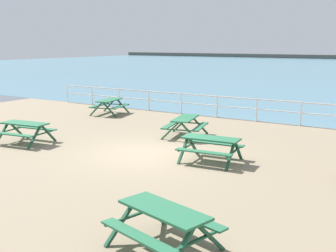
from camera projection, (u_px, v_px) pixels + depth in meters
name	position (u px, v px, depth m)	size (l,w,h in m)	color
ground_plane	(147.00, 156.00, 14.33)	(30.00, 24.00, 0.20)	gray
seaward_railing	(237.00, 104.00, 20.63)	(23.07, 0.07, 1.08)	white
picnic_table_near_left	(110.00, 103.00, 22.08)	(1.87, 2.09, 0.80)	#286B47
picnic_table_mid_centre	(25.00, 128.00, 15.70)	(1.98, 1.74, 0.80)	#286B47
picnic_table_far_left	(211.00, 143.00, 13.24)	(1.93, 1.68, 0.80)	#286B47
picnic_table_far_right	(185.00, 122.00, 16.77)	(1.89, 2.10, 0.80)	#286B47
picnic_table_seaward	(164.00, 218.00, 7.59)	(2.12, 1.91, 0.80)	#286B47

